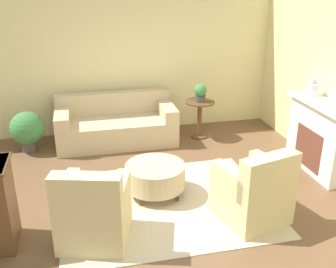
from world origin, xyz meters
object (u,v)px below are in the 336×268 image
at_px(couch, 116,125).
at_px(armchair_right, 255,193).
at_px(ottoman_table, 155,176).
at_px(vase_mantel_near, 313,89).
at_px(armchair_left, 93,213).
at_px(side_table, 200,113).
at_px(potted_plant_floor, 27,129).
at_px(potted_plant_on_side_table, 200,92).

height_order(couch, armchair_right, armchair_right).
distance_m(armchair_right, ottoman_table, 1.34).
bearing_deg(vase_mantel_near, armchair_left, -158.04).
bearing_deg(side_table, potted_plant_floor, 178.82).
xyz_separation_m(armchair_right, potted_plant_floor, (-2.84, 2.75, 0.02)).
bearing_deg(couch, potted_plant_on_side_table, -5.14).
xyz_separation_m(ottoman_table, vase_mantel_near, (2.51, 0.50, 0.90)).
xyz_separation_m(armchair_left, potted_plant_floor, (-0.95, 2.75, 0.02)).
height_order(side_table, potted_plant_floor, side_table).
relative_size(side_table, potted_plant_floor, 1.00).
height_order(armchair_right, potted_plant_on_side_table, potted_plant_on_side_table).
relative_size(vase_mantel_near, potted_plant_on_side_table, 0.83).
height_order(ottoman_table, potted_plant_on_side_table, potted_plant_on_side_table).
bearing_deg(armchair_left, couch, 79.32).
height_order(couch, side_table, couch).
distance_m(potted_plant_on_side_table, potted_plant_floor, 3.02).
height_order(couch, ottoman_table, couch).
distance_m(couch, vase_mantel_near, 3.31).
height_order(armchair_left, potted_plant_on_side_table, potted_plant_on_side_table).
xyz_separation_m(couch, potted_plant_on_side_table, (1.50, -0.13, 0.55)).
bearing_deg(side_table, ottoman_table, -122.73).
distance_m(couch, ottoman_table, 2.00).
height_order(couch, vase_mantel_near, vase_mantel_near).
bearing_deg(side_table, potted_plant_on_side_table, 0.00).
relative_size(armchair_right, vase_mantel_near, 3.58).
distance_m(vase_mantel_near, potted_plant_floor, 4.61).
xyz_separation_m(couch, ottoman_table, (0.32, -1.97, -0.02)).
xyz_separation_m(vase_mantel_near, potted_plant_floor, (-4.32, 1.40, -0.80)).
bearing_deg(armchair_right, armchair_left, 180.00).
height_order(armchair_right, side_table, armchair_right).
bearing_deg(ottoman_table, potted_plant_on_side_table, 57.27).
bearing_deg(potted_plant_on_side_table, armchair_right, -93.11).
distance_m(armchair_right, side_table, 2.70).
bearing_deg(armchair_right, vase_mantel_near, 42.52).
relative_size(side_table, potted_plant_on_side_table, 2.19).
bearing_deg(vase_mantel_near, potted_plant_floor, 162.08).
xyz_separation_m(side_table, vase_mantel_near, (1.33, -1.33, 0.72)).
distance_m(armchair_left, side_table, 3.37).
bearing_deg(potted_plant_on_side_table, vase_mantel_near, -45.02).
bearing_deg(armchair_right, side_table, 86.89).
bearing_deg(potted_plant_floor, armchair_right, -44.13).
height_order(side_table, potted_plant_on_side_table, potted_plant_on_side_table).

